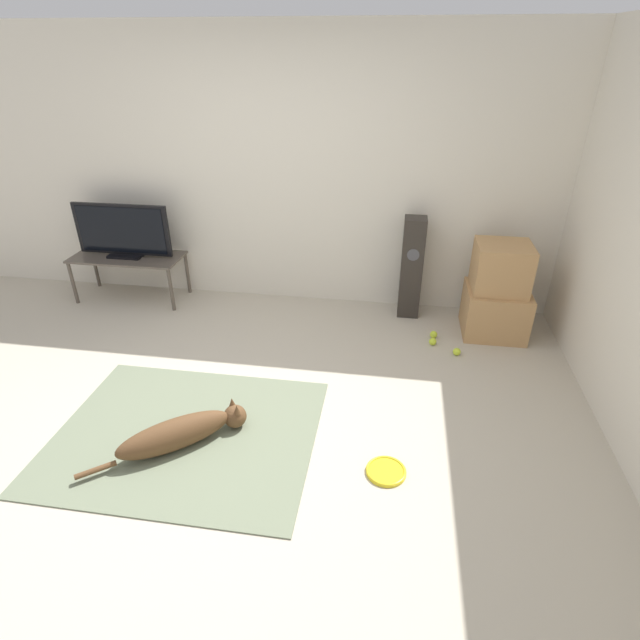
% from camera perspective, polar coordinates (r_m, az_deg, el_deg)
% --- Properties ---
extents(ground_plane, '(12.00, 12.00, 0.00)m').
position_cam_1_polar(ground_plane, '(3.64, -10.25, -11.59)').
color(ground_plane, '#BCB29E').
extents(wall_back, '(8.00, 0.06, 2.55)m').
position_cam_1_polar(wall_back, '(4.92, -3.80, 16.34)').
color(wall_back, silver).
rests_on(wall_back, ground_plane).
extents(area_rug, '(1.76, 1.42, 0.01)m').
position_cam_1_polar(area_rug, '(3.62, -15.04, -12.43)').
color(area_rug, slate).
rests_on(area_rug, ground_plane).
extents(dog, '(0.89, 0.75, 0.22)m').
position_cam_1_polar(dog, '(3.47, -15.49, -12.25)').
color(dog, brown).
rests_on(dog, area_rug).
extents(frisbee, '(0.25, 0.25, 0.03)m').
position_cam_1_polar(frisbee, '(3.27, 7.55, -16.74)').
color(frisbee, yellow).
rests_on(frisbee, ground_plane).
extents(cardboard_box_lower, '(0.55, 0.51, 0.43)m').
position_cam_1_polar(cardboard_box_lower, '(4.82, 19.34, 0.96)').
color(cardboard_box_lower, tan).
rests_on(cardboard_box_lower, ground_plane).
extents(cardboard_box_upper, '(0.47, 0.43, 0.42)m').
position_cam_1_polar(cardboard_box_upper, '(4.65, 20.02, 5.67)').
color(cardboard_box_upper, tan).
rests_on(cardboard_box_upper, cardboard_box_lower).
extents(floor_speaker, '(0.20, 0.21, 0.98)m').
position_cam_1_polar(floor_speaker, '(4.83, 10.42, 5.88)').
color(floor_speaker, '#2D2823').
rests_on(floor_speaker, ground_plane).
extents(tv_stand, '(1.11, 0.48, 0.47)m').
position_cam_1_polar(tv_stand, '(5.48, -21.09, 6.33)').
color(tv_stand, brown).
rests_on(tv_stand, ground_plane).
extents(tv, '(0.97, 0.20, 0.53)m').
position_cam_1_polar(tv, '(5.38, -21.66, 9.40)').
color(tv, black).
rests_on(tv, tv_stand).
extents(tennis_ball_by_boxes, '(0.07, 0.07, 0.07)m').
position_cam_1_polar(tennis_ball_by_boxes, '(4.45, 15.37, -3.52)').
color(tennis_ball_by_boxes, '#C6E033').
rests_on(tennis_ball_by_boxes, ground_plane).
extents(tennis_ball_near_speaker, '(0.07, 0.07, 0.07)m').
position_cam_1_polar(tennis_ball_near_speaker, '(4.54, 12.76, -2.41)').
color(tennis_ball_near_speaker, '#C6E033').
rests_on(tennis_ball_near_speaker, ground_plane).
extents(tennis_ball_loose_on_carpet, '(0.07, 0.07, 0.07)m').
position_cam_1_polar(tennis_ball_loose_on_carpet, '(4.65, 12.86, -1.63)').
color(tennis_ball_loose_on_carpet, '#C6E033').
rests_on(tennis_ball_loose_on_carpet, ground_plane).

